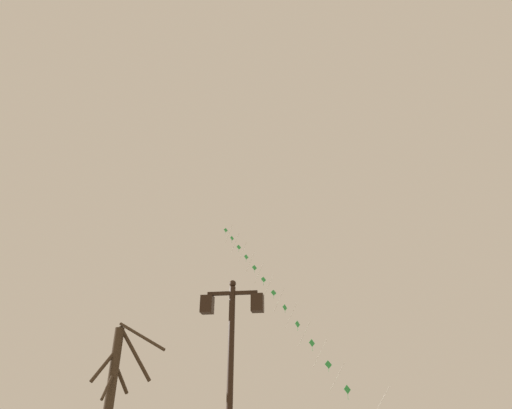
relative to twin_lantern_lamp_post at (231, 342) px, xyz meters
name	(u,v)px	position (x,y,z in m)	size (l,w,h in m)	color
twin_lantern_lamp_post	(231,342)	(0.00, 0.00, 0.00)	(1.46, 0.28, 4.62)	black
kite_train	(275,294)	(-0.74, 19.30, 6.15)	(11.12, 14.19, 17.60)	brown
bare_tree	(111,401)	(-3.01, 0.83, -1.15)	(1.73, 1.59, 3.88)	#423323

